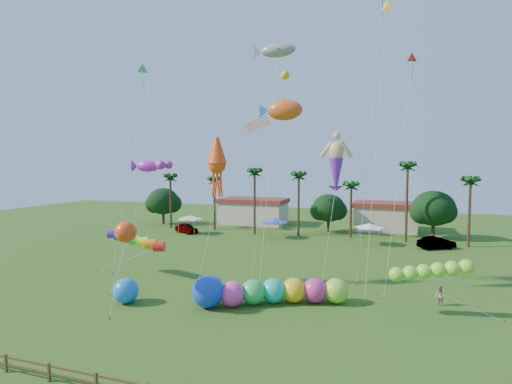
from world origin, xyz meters
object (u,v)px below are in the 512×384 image
(car_b, at_px, (437,243))
(car_a, at_px, (186,228))
(caterpillar_inflatable, at_px, (265,291))
(blue_ball, at_px, (126,291))
(spectator_b, at_px, (440,296))

(car_b, bearing_deg, car_a, 56.89)
(caterpillar_inflatable, distance_m, blue_ball, 11.34)
(spectator_b, xyz_separation_m, caterpillar_inflatable, (-13.36, -4.24, 0.28))
(car_b, distance_m, caterpillar_inflatable, 31.65)
(caterpillar_inflatable, bearing_deg, blue_ball, 172.06)
(spectator_b, bearing_deg, blue_ball, -104.57)
(car_a, bearing_deg, car_b, -64.04)
(car_a, relative_size, blue_ball, 2.26)
(car_b, height_order, caterpillar_inflatable, caterpillar_inflatable)
(caterpillar_inflatable, height_order, blue_ball, caterpillar_inflatable)
(car_a, relative_size, car_b, 0.94)
(car_a, xyz_separation_m, blue_ball, (11.46, -31.33, 0.24))
(car_b, relative_size, caterpillar_inflatable, 0.41)
(car_a, relative_size, spectator_b, 2.90)
(car_a, height_order, car_b, car_b)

